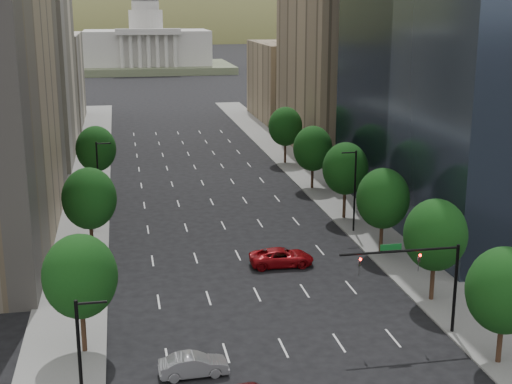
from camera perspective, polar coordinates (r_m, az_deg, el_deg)
sidewalk_left at (r=79.90m, az=-13.69°, el=-3.15°), size 6.00×200.00×0.15m
sidewalk_right at (r=83.98m, az=7.93°, el=-1.99°), size 6.00×200.00×0.15m
midrise_cream_left at (r=120.10m, az=-17.91°, el=10.92°), size 14.00×30.00×35.00m
filler_left at (r=153.47m, az=-16.24°, el=8.54°), size 14.00×26.00×18.00m
parking_tan_right at (r=121.80m, az=6.43°, el=10.39°), size 14.00×30.00×30.00m
filler_right at (r=154.14m, az=2.72°, el=8.75°), size 14.00×26.00×16.00m
tree_right_0 at (r=51.47m, az=19.04°, el=-7.36°), size 5.20×5.20×8.39m
tree_right_1 at (r=60.50m, az=13.98°, el=-3.32°), size 5.20×5.20×8.75m
tree_right_2 at (r=71.13m, az=10.00°, el=-0.51°), size 5.20×5.20×8.61m
tree_right_3 at (r=82.04m, az=7.08°, el=1.84°), size 5.20×5.20×8.89m
tree_right_4 at (r=95.25m, az=4.51°, el=3.44°), size 5.20×5.20×8.46m
tree_right_5 at (r=110.46m, az=2.34°, el=5.19°), size 5.20×5.20×8.75m
tree_left_0 at (r=51.54m, az=-13.74°, el=-6.50°), size 5.20×5.20×8.75m
tree_left_1 at (r=70.51m, az=-13.04°, el=-0.51°), size 5.20×5.20×8.97m
tree_left_2 at (r=95.90m, az=-12.53°, el=3.35°), size 5.20×5.20×8.68m
streetlight_rn at (r=77.50m, az=7.77°, el=0.26°), size 1.70×0.20×9.00m
streetlight_ls at (r=40.95m, az=-13.60°, el=-13.67°), size 1.70×0.20×9.00m
streetlight_ln at (r=83.36m, az=-12.32°, el=1.08°), size 1.70×0.20×9.00m
traffic_signal at (r=54.16m, az=13.21°, el=-6.07°), size 9.12×0.40×7.38m
capitol at (r=266.45m, az=-8.62°, el=11.25°), size 60.00×40.00×35.20m
foothills at (r=620.23m, az=-6.62°, el=8.93°), size 720.00×413.00×263.00m
car_silver at (r=49.36m, az=-4.95°, el=-13.46°), size 4.70×1.83×1.53m
car_red_far at (r=68.17m, az=2.03°, el=-5.17°), size 6.10×2.90×1.68m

